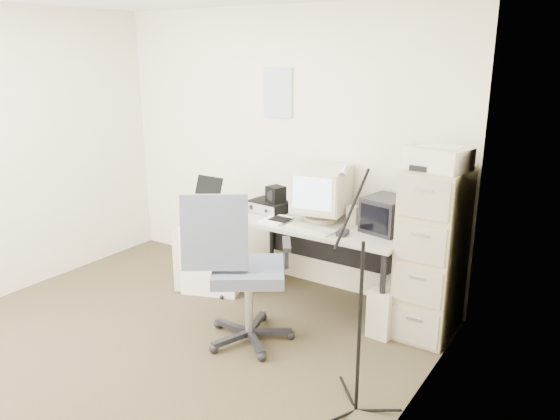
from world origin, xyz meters
The scene contains 21 objects.
floor centered at (0.00, 0.00, -0.01)m, with size 3.60×3.60×0.01m, color #352D1D.
wall_back centered at (0.00, 1.80, 1.25)m, with size 3.60×0.02×2.50m, color #F7EBC8.
wall_right centered at (1.80, 0.00, 1.25)m, with size 0.02×3.60×2.50m, color #F7EBC8.
wall_calendar centered at (-0.02, 1.79, 1.75)m, with size 0.30×0.02×0.44m, color white.
filing_cabinet centered at (1.58, 1.48, 0.65)m, with size 0.40×0.60×1.30m, color tan.
printer centered at (1.58, 1.42, 1.38)m, with size 0.42×0.29×0.16m, color #BCB194.
desk centered at (0.63, 1.45, 0.36)m, with size 1.50×0.70×0.73m, color #A2A390.
crt_monitor centered at (0.60, 1.52, 0.96)m, with size 0.42×0.44×0.46m, color #BCB194.
crt_tv centered at (1.17, 1.53, 0.87)m, with size 0.31×0.33×0.28m, color black.
desk_speaker centered at (0.86, 1.56, 0.81)m, with size 0.08×0.08×0.15m, color beige.
keyboard centered at (0.66, 1.23, 0.74)m, with size 0.41×0.15×0.02m, color #BCB194.
mouse centered at (0.93, 1.26, 0.75)m, with size 0.07×0.12×0.04m, color black.
radio_receiver centered at (0.08, 1.48, 0.78)m, with size 0.34×0.24×0.10m, color black.
radio_speaker centered at (0.15, 1.49, 0.90)m, with size 0.14×0.13×0.14m, color black.
papers centered at (0.29, 1.28, 0.74)m, with size 0.20×0.27×0.02m, color white.
pc_tower centered at (1.32, 1.32, 0.19)m, with size 0.18×0.41×0.38m, color #BCB194.
office_chair centered at (0.51, 0.60, 0.58)m, with size 0.67×0.67×1.16m, color #484C5C.
side_cart centered at (-0.32, 1.18, 0.31)m, with size 0.51×0.41×0.63m, color white.
music_stand centered at (-0.41, 1.27, 0.84)m, with size 0.28×0.15×0.41m, color black.
headphones centered at (-0.24, 1.25, 0.68)m, with size 0.17×0.17×0.03m, color black.
mic_stand centered at (1.55, 0.28, 0.71)m, with size 0.02×0.02×1.43m, color black.
Camera 1 is at (2.73, -2.38, 2.12)m, focal length 35.00 mm.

